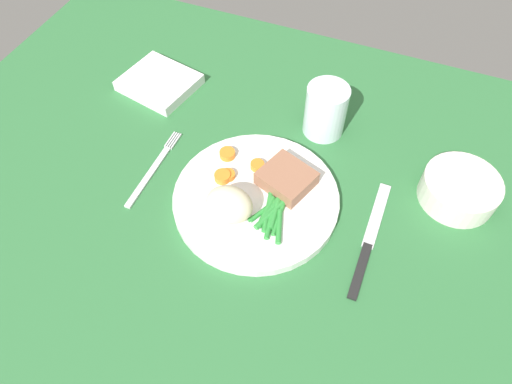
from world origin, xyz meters
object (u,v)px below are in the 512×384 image
Objects in this scene: dinner_plate at (256,199)px; water_glass at (325,113)px; napkin at (159,82)px; meat_portion at (287,178)px; knife at (369,241)px; fork at (154,168)px; salad_bowl at (460,188)px.

water_glass is at bearing 75.15° from dinner_plate.
napkin reaches higher than dinner_plate.
dinner_plate is 3.38× the size of meat_portion.
meat_portion is at bearing -95.92° from water_glass.
napkin is at bearing 162.07° from knife.
meat_portion reaches higher than fork.
water_glass reaches higher than salad_bowl.
napkin is at bearing 146.39° from dinner_plate.
meat_portion reaches higher than dinner_plate.
fork is 19.98cm from napkin.
dinner_plate is 17.83cm from knife.
dinner_plate is 2.00× the size of napkin.
knife is 1.62× the size of napkin.
knife is at bearing -22.02° from napkin.
salad_bowl reaches higher than knife.
water_glass is at bearing 84.08° from meat_portion.
napkin reaches higher than knife.
salad_bowl is at bearing 18.73° from meat_portion.
dinner_plate reaches higher than knife.
water_glass reaches higher than meat_portion.
water_glass is (1.51, 14.59, 1.00)cm from meat_portion.
dinner_plate is at bearing -130.60° from meat_portion.
fork is 1.85× the size of water_glass.
meat_portion is 33.02cm from napkin.
fork is (-17.78, -0.26, -0.60)cm from dinner_plate.
meat_portion is (3.41, 3.98, 2.02)cm from dinner_plate.
dinner_plate is 17.79cm from fork.
meat_portion is 0.59× the size of napkin.
dinner_plate is 5.62cm from meat_portion.
dinner_plate reaches higher than fork.
meat_portion is 14.70cm from water_glass.
knife is at bearing -0.29° from fork.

